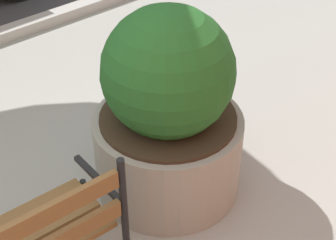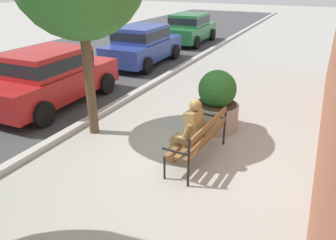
{
  "view_description": "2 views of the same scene",
  "coord_description": "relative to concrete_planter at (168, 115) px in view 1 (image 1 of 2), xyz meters",
  "views": [
    {
      "loc": [
        -0.4,
        -2.1,
        2.67
      ],
      "look_at": [
        1.47,
        -0.06,
        0.6
      ],
      "focal_mm": 53.81,
      "sensor_mm": 36.0,
      "label": 1
    },
    {
      "loc": [
        -5.37,
        -2.1,
        3.35
      ],
      "look_at": [
        -0.12,
        0.43,
        0.75
      ],
      "focal_mm": 34.49,
      "sensor_mm": 36.0,
      "label": 2
    }
  ],
  "objects": [
    {
      "name": "concrete_planter",
      "position": [
        0.0,
        0.0,
        0.0
      ],
      "size": [
        1.05,
        1.05,
        1.42
      ],
      "color": "gray",
      "rests_on": "ground"
    }
  ]
}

